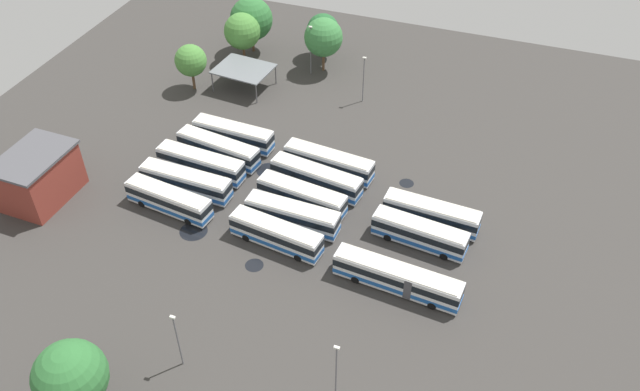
{
  "coord_description": "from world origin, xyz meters",
  "views": [
    {
      "loc": [
        -23.97,
        59.69,
        57.68
      ],
      "look_at": [
        -1.72,
        -1.23,
        1.45
      ],
      "focal_mm": 37.05,
      "sensor_mm": 36.0,
      "label": 1
    }
  ],
  "objects": [
    {
      "name": "ground_plane",
      "position": [
        0.0,
        0.0,
        0.0
      ],
      "size": [
        111.7,
        111.7,
        0.0
      ],
      "primitive_type": "plane",
      "color": "#383533"
    },
    {
      "name": "bus_row0_slot1",
      "position": [
        -16.18,
        -2.39,
        1.77
      ],
      "size": [
        12.25,
        3.32,
        3.34
      ],
      "color": "silver",
      "rests_on": "ground_plane"
    },
    {
      "name": "bus_row0_slot2",
      "position": [
        -15.63,
        1.53,
        1.77
      ],
      "size": [
        11.93,
        3.86,
        3.34
      ],
      "color": "silver",
      "rests_on": "ground_plane"
    },
    {
      "name": "bus_row0_slot4",
      "position": [
        -15.01,
        9.48,
        1.78
      ],
      "size": [
        15.09,
        3.85,
        3.34
      ],
      "color": "silver",
      "rests_on": "ground_plane"
    },
    {
      "name": "bus_row1_slot0",
      "position": [
        -0.58,
        -7.85,
        1.77
      ],
      "size": [
        12.9,
        3.89,
        3.34
      ],
      "color": "silver",
      "rests_on": "ground_plane"
    },
    {
      "name": "bus_row1_slot1",
      "position": [
        -0.15,
        -4.09,
        1.77
      ],
      "size": [
        13.01,
        4.35,
        3.34
      ],
      "color": "silver",
      "rests_on": "ground_plane"
    },
    {
      "name": "bus_row1_slot2",
      "position": [
        0.31,
        0.04,
        1.77
      ],
      "size": [
        12.23,
        4.04,
        3.34
      ],
      "color": "silver",
      "rests_on": "ground_plane"
    },
    {
      "name": "bus_row1_slot3",
      "position": [
        0.11,
        3.8,
        1.77
      ],
      "size": [
        12.15,
        2.98,
        3.34
      ],
      "color": "silver",
      "rests_on": "ground_plane"
    },
    {
      "name": "bus_row1_slot4",
      "position": [
        0.7,
        7.66,
        1.77
      ],
      "size": [
        12.11,
        4.14,
        3.34
      ],
      "color": "silver",
      "rests_on": "ground_plane"
    },
    {
      "name": "bus_row2_slot0",
      "position": [
        14.61,
        -9.27,
        1.77
      ],
      "size": [
        12.2,
        3.18,
        3.34
      ],
      "color": "silver",
      "rests_on": "ground_plane"
    },
    {
      "name": "bus_row2_slot1",
      "position": [
        15.08,
        -5.41,
        1.77
      ],
      "size": [
        12.74,
        4.34,
        3.34
      ],
      "color": "silver",
      "rests_on": "ground_plane"
    },
    {
      "name": "bus_row2_slot2",
      "position": [
        15.86,
        -1.62,
        1.77
      ],
      "size": [
        12.83,
        3.46,
        3.34
      ],
      "color": "silver",
      "rests_on": "ground_plane"
    },
    {
      "name": "bus_row2_slot3",
      "position": [
        15.86,
        2.57,
        1.77
      ],
      "size": [
        12.79,
        3.03,
        3.34
      ],
      "color": "silver",
      "rests_on": "ground_plane"
    },
    {
      "name": "bus_row2_slot4",
      "position": [
        16.14,
        6.56,
        1.77
      ],
      "size": [
        12.22,
        4.08,
        3.34
      ],
      "color": "silver",
      "rests_on": "ground_plane"
    },
    {
      "name": "depot_building",
      "position": [
        33.17,
        9.92,
        3.45
      ],
      "size": [
        7.49,
        10.42,
        6.86
      ],
      "color": "maroon",
      "rests_on": "ground_plane"
    },
    {
      "name": "maintenance_shelter",
      "position": [
        19.79,
        -24.13,
        3.42
      ],
      "size": [
        9.38,
        7.82,
        3.59
      ],
      "color": "slate",
      "rests_on": "ground_plane"
    },
    {
      "name": "lamp_post_mid_lot",
      "position": [
        3.04,
        26.92,
        4.23
      ],
      "size": [
        0.56,
        0.28,
        7.63
      ],
      "color": "slate",
      "rests_on": "ground_plane"
    },
    {
      "name": "lamp_post_far_corner",
      "position": [
        0.4,
        -26.82,
        4.34
      ],
      "size": [
        0.56,
        0.28,
        7.86
      ],
      "color": "slate",
      "rests_on": "ground_plane"
    },
    {
      "name": "lamp_post_near_entrance",
      "position": [
        -12.99,
        25.19,
        4.48
      ],
      "size": [
        0.56,
        0.28,
        8.13
      ],
      "color": "slate",
      "rests_on": "ground_plane"
    },
    {
      "name": "lamp_post_by_building",
      "position": [
        11.17,
        -32.03,
        4.76
      ],
      "size": [
        0.56,
        0.28,
        8.69
      ],
      "color": "slate",
      "rests_on": "ground_plane"
    },
    {
      "name": "tree_south_edge",
      "position": [
        23.49,
        -31.92,
        5.73
      ],
      "size": [
        6.18,
        6.18,
        8.83
      ],
      "color": "brown",
      "rests_on": "ground_plane"
    },
    {
      "name": "tree_northeast",
      "position": [
        11.22,
        -38.13,
        5.13
      ],
      "size": [
        5.55,
        5.55,
        7.92
      ],
      "color": "brown",
      "rests_on": "ground_plane"
    },
    {
      "name": "tree_north_edge",
      "position": [
        23.57,
        -35.87,
        6.12
      ],
      "size": [
        7.41,
        7.41,
        9.83
      ],
      "color": "brown",
      "rests_on": "ground_plane"
    },
    {
      "name": "tree_east_edge",
      "position": [
        9.57,
        -33.84,
        6.14
      ],
      "size": [
        6.43,
        6.43,
        9.36
      ],
      "color": "brown",
      "rests_on": "ground_plane"
    },
    {
      "name": "tree_northwest",
      "position": [
        9.3,
        35.0,
        5.8
      ],
      "size": [
        6.91,
        6.91,
        9.26
      ],
      "color": "brown",
      "rests_on": "ground_plane"
    },
    {
      "name": "tree_west_edge",
      "position": [
        27.43,
        -20.97,
        5.18
      ],
      "size": [
        5.11,
        5.11,
        7.75
      ],
      "color": "brown",
      "rests_on": "ground_plane"
    },
    {
      "name": "puddle_back_corner",
      "position": [
        1.85,
        11.8,
        0.0
      ],
      "size": [
        2.23,
        2.23,
        0.01
      ],
      "primitive_type": "cylinder",
      "color": "black",
      "rests_on": "ground_plane"
    },
    {
      "name": "puddle_front_lane",
      "position": [
        7.47,
        -5.35,
        0.0
      ],
      "size": [
        3.39,
        3.39,
        0.01
      ],
      "primitive_type": "cylinder",
      "color": "black",
      "rests_on": "ground_plane"
    },
    {
      "name": "puddle_near_shelter",
      "position": [
        11.45,
        9.09,
        0.0
      ],
      "size": [
        3.55,
        3.55,
        0.01
      ],
      "primitive_type": "cylinder",
      "color": "black",
      "rests_on": "ground_plane"
    },
    {
      "name": "puddle_centre_drain",
      "position": [
        -11.38,
        -9.26,
        0.0
      ],
      "size": [
        2.0,
        2.0,
        0.01
      ],
      "primitive_type": "cylinder",
      "color": "black",
      "rests_on": "ground_plane"
    }
  ]
}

